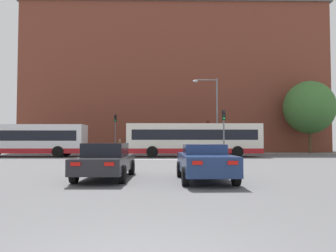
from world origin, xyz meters
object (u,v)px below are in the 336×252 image
(car_saloon_left, at_px, (106,160))
(traffic_light_far_right, at_px, (208,131))
(car_roadster_right, at_px, (205,162))
(bus_crossing_lead, at_px, (194,139))
(traffic_light_far_left, at_px, (115,127))
(bus_crossing_trailing, at_px, (26,140))
(traffic_light_near_right, at_px, (224,126))
(street_lamp_junction, at_px, (213,108))
(pedestrian_waiting, at_px, (120,145))
(pedestrian_walking_west, at_px, (218,144))
(pedestrian_walking_east, at_px, (209,144))

(car_saloon_left, xyz_separation_m, traffic_light_far_right, (7.30, 24.09, 1.80))
(car_roadster_right, distance_m, bus_crossing_lead, 17.57)
(traffic_light_far_left, bearing_deg, bus_crossing_trailing, -135.86)
(traffic_light_near_right, xyz_separation_m, street_lamp_junction, (-0.15, 4.89, 1.92))
(bus_crossing_lead, distance_m, pedestrian_waiting, 11.31)
(car_roadster_right, height_order, bus_crossing_lead, bus_crossing_lead)
(traffic_light_far_left, bearing_deg, car_saloon_left, -82.46)
(car_saloon_left, distance_m, pedestrian_walking_west, 26.45)
(traffic_light_far_right, bearing_deg, street_lamp_junction, -93.02)
(traffic_light_far_left, bearing_deg, traffic_light_far_right, 1.33)
(street_lamp_junction, xyz_separation_m, pedestrian_walking_east, (0.63, 6.95, -3.51))
(pedestrian_walking_east, xyz_separation_m, pedestrian_walking_west, (0.99, -0.30, 0.01))
(bus_crossing_lead, height_order, bus_crossing_trailing, bus_crossing_lead)
(pedestrian_walking_west, bearing_deg, traffic_light_far_right, 57.22)
(car_roadster_right, xyz_separation_m, pedestrian_walking_west, (4.83, 25.75, 0.38))
(bus_crossing_lead, bearing_deg, traffic_light_far_right, -17.41)
(traffic_light_far_right, xyz_separation_m, pedestrian_walking_west, (1.32, 0.91, -1.44))
(traffic_light_far_left, xyz_separation_m, pedestrian_walking_east, (10.79, 1.46, -1.87))
(bus_crossing_lead, distance_m, traffic_light_near_right, 4.08)
(bus_crossing_lead, bearing_deg, street_lamp_junction, -51.53)
(traffic_light_far_right, height_order, traffic_light_far_left, traffic_light_far_left)
(pedestrian_walking_east, relative_size, pedestrian_walking_west, 0.99)
(bus_crossing_trailing, bearing_deg, traffic_light_far_right, -67.93)
(bus_crossing_trailing, xyz_separation_m, pedestrian_waiting, (7.44, 7.96, -0.60))
(bus_crossing_lead, relative_size, traffic_light_near_right, 3.06)
(traffic_light_far_left, height_order, pedestrian_walking_east, traffic_light_far_left)
(traffic_light_far_right, relative_size, pedestrian_walking_east, 2.06)
(pedestrian_walking_east, distance_m, pedestrian_walking_west, 1.04)
(car_roadster_right, relative_size, traffic_light_near_right, 1.11)
(bus_crossing_trailing, height_order, traffic_light_far_right, traffic_light_far_right)
(bus_crossing_trailing, bearing_deg, traffic_light_far_left, -45.86)
(traffic_light_far_left, relative_size, pedestrian_waiting, 2.67)
(pedestrian_walking_west, bearing_deg, pedestrian_waiting, 22.85)
(traffic_light_far_right, xyz_separation_m, street_lamp_junction, (-0.30, -5.74, 2.06))
(car_saloon_left, height_order, traffic_light_far_right, traffic_light_far_right)
(pedestrian_walking_east, bearing_deg, traffic_light_near_right, 137.76)
(pedestrian_waiting, bearing_deg, bus_crossing_trailing, -141.33)
(traffic_light_far_left, bearing_deg, pedestrian_waiting, 71.46)
(traffic_light_far_right, xyz_separation_m, pedestrian_walking_east, (0.33, 1.21, -1.45))
(bus_crossing_lead, xyz_separation_m, traffic_light_far_left, (-8.16, 7.08, 1.33))
(traffic_light_far_right, xyz_separation_m, pedestrian_waiting, (-10.10, 0.84, -1.56))
(traffic_light_far_right, height_order, pedestrian_walking_east, traffic_light_far_right)
(street_lamp_junction, bearing_deg, traffic_light_near_right, -88.20)
(pedestrian_walking_west, bearing_deg, bus_crossing_lead, 88.80)
(pedestrian_walking_west, bearing_deg, street_lamp_junction, 98.79)
(traffic_light_far_left, bearing_deg, pedestrian_walking_west, 5.61)
(car_saloon_left, relative_size, traffic_light_far_left, 1.08)
(bus_crossing_trailing, relative_size, street_lamp_junction, 1.42)
(traffic_light_far_left, distance_m, pedestrian_walking_east, 11.04)
(car_saloon_left, relative_size, street_lamp_junction, 0.63)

